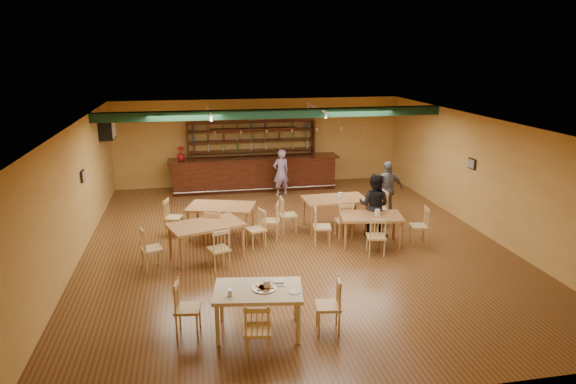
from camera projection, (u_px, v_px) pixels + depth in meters
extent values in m
plane|color=#5B301A|center=(293.00, 243.00, 12.69)|extent=(12.00, 12.00, 0.00)
cube|color=black|center=(274.00, 114.00, 14.56)|extent=(10.00, 0.30, 0.25)
cube|color=white|center=(209.00, 110.00, 14.79)|extent=(0.05, 2.50, 0.05)
cube|color=white|center=(317.00, 108.00, 15.36)|extent=(0.05, 2.50, 0.05)
cube|color=white|center=(107.00, 129.00, 15.16)|extent=(0.34, 0.70, 0.48)
cube|color=black|center=(83.00, 176.00, 12.28)|extent=(0.04, 0.34, 0.28)
cube|color=black|center=(472.00, 164.00, 13.60)|extent=(0.04, 0.34, 0.28)
cube|color=black|center=(255.00, 174.00, 17.35)|extent=(5.73, 0.85, 1.13)
cube|color=black|center=(252.00, 153.00, 17.79)|extent=(4.43, 0.40, 2.28)
imported|color=#A90F18|center=(181.00, 153.00, 16.70)|extent=(0.33, 0.33, 0.45)
cube|color=#A36239|center=(222.00, 221.00, 13.04)|extent=(1.85, 1.41, 0.82)
cube|color=#A36239|center=(335.00, 213.00, 13.67)|extent=(1.69, 1.06, 0.82)
cube|color=#A36239|center=(206.00, 240.00, 11.72)|extent=(1.86, 1.45, 0.81)
cube|color=#A36239|center=(371.00, 230.00, 12.52)|extent=(1.62, 1.13, 0.74)
cube|color=#CDBC8A|center=(258.00, 310.00, 8.60)|extent=(1.59, 1.15, 0.78)
cylinder|color=silver|center=(264.00, 288.00, 8.52)|extent=(0.45, 0.45, 0.01)
cylinder|color=#EAE5C6|center=(230.00, 293.00, 8.25)|extent=(0.08, 0.08, 0.11)
cube|color=white|center=(278.00, 281.00, 8.76)|extent=(0.21, 0.17, 0.03)
cube|color=silver|center=(273.00, 286.00, 8.59)|extent=(0.33, 0.15, 0.00)
cylinder|color=white|center=(294.00, 292.00, 8.40)|extent=(0.25, 0.25, 0.01)
imported|color=#834AA1|center=(281.00, 173.00, 16.66)|extent=(0.63, 0.50, 1.53)
imported|color=black|center=(374.00, 205.00, 12.95)|extent=(1.01, 0.97, 1.64)
imported|color=slate|center=(387.00, 189.00, 14.52)|extent=(0.97, 0.46, 1.61)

